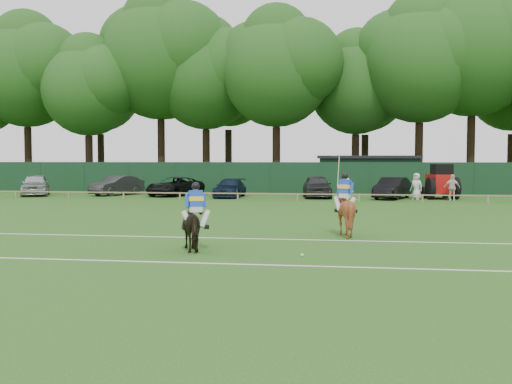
% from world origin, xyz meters
% --- Properties ---
extents(ground, '(160.00, 160.00, 0.00)m').
position_xyz_m(ground, '(0.00, 0.00, 0.00)').
color(ground, '#1E4C14').
rests_on(ground, ground).
extents(horse_dark, '(1.47, 1.91, 1.47)m').
position_xyz_m(horse_dark, '(-0.31, -3.81, 0.73)').
color(horse_dark, black).
rests_on(horse_dark, ground).
extents(horse_chestnut, '(1.97, 2.04, 1.72)m').
position_xyz_m(horse_chestnut, '(4.13, 0.31, 0.86)').
color(horse_chestnut, brown).
rests_on(horse_chestnut, ground).
extents(sedan_silver, '(3.75, 5.14, 1.63)m').
position_xyz_m(sedan_silver, '(-19.06, 20.82, 0.81)').
color(sedan_silver, '#AFB2B5').
rests_on(sedan_silver, ground).
extents(sedan_grey, '(3.28, 4.76, 1.49)m').
position_xyz_m(sedan_grey, '(-13.14, 22.15, 0.74)').
color(sedan_grey, '#2E2E30').
rests_on(sedan_grey, ground).
extents(suv_black, '(3.95, 5.55, 1.41)m').
position_xyz_m(suv_black, '(-8.48, 21.90, 0.70)').
color(suv_black, black).
rests_on(suv_black, ground).
extents(sedan_navy, '(1.87, 4.57, 1.32)m').
position_xyz_m(sedan_navy, '(-4.13, 21.01, 0.66)').
color(sedan_navy, '#101D34').
rests_on(sedan_navy, ground).
extents(hatch_grey, '(2.43, 4.90, 1.61)m').
position_xyz_m(hatch_grey, '(2.10, 21.53, 0.80)').
color(hatch_grey, '#2D2D2F').
rests_on(hatch_grey, ground).
extents(estate_black, '(3.03, 4.76, 1.48)m').
position_xyz_m(estate_black, '(7.32, 20.95, 0.74)').
color(estate_black, black).
rests_on(estate_black, ground).
extents(spectator_left, '(0.98, 0.58, 1.50)m').
position_xyz_m(spectator_left, '(4.18, 19.66, 0.75)').
color(spectator_left, white).
rests_on(spectator_left, ground).
extents(spectator_mid, '(1.05, 0.51, 1.75)m').
position_xyz_m(spectator_mid, '(11.08, 19.63, 0.87)').
color(spectator_mid, silver).
rests_on(spectator_mid, ground).
extents(spectator_right, '(1.05, 0.98, 1.80)m').
position_xyz_m(spectator_right, '(8.90, 20.50, 0.90)').
color(spectator_right, silver).
rests_on(spectator_right, ground).
extents(rider_dark, '(0.89, 0.59, 1.41)m').
position_xyz_m(rider_dark, '(-0.30, -3.82, 1.42)').
color(rider_dark, silver).
rests_on(rider_dark, ground).
extents(rider_chestnut, '(0.88, 0.81, 2.05)m').
position_xyz_m(rider_chestnut, '(4.12, 0.30, 1.63)').
color(rider_chestnut, silver).
rests_on(rider_chestnut, ground).
extents(polo_ball, '(0.09, 0.09, 0.09)m').
position_xyz_m(polo_ball, '(2.95, -4.51, 0.04)').
color(polo_ball, silver).
rests_on(polo_ball, ground).
extents(pitch_lines, '(60.00, 5.10, 0.01)m').
position_xyz_m(pitch_lines, '(0.00, -3.50, 0.01)').
color(pitch_lines, silver).
rests_on(pitch_lines, ground).
extents(pitch_rail, '(62.10, 0.10, 0.50)m').
position_xyz_m(pitch_rail, '(0.00, 18.00, 0.45)').
color(pitch_rail, '#997F5B').
rests_on(pitch_rail, ground).
extents(perimeter_fence, '(92.08, 0.08, 2.50)m').
position_xyz_m(perimeter_fence, '(0.00, 27.00, 1.25)').
color(perimeter_fence, '#14351E').
rests_on(perimeter_fence, ground).
extents(utility_shed, '(8.40, 4.40, 3.04)m').
position_xyz_m(utility_shed, '(6.00, 30.00, 1.54)').
color(utility_shed, '#14331E').
rests_on(utility_shed, ground).
extents(tree_row, '(96.00, 12.00, 21.00)m').
position_xyz_m(tree_row, '(2.00, 35.00, 0.00)').
color(tree_row, '#26561C').
rests_on(tree_row, ground).
extents(tractor, '(2.37, 3.15, 2.41)m').
position_xyz_m(tractor, '(10.59, 21.35, 1.14)').
color(tractor, '#B71110').
rests_on(tractor, ground).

